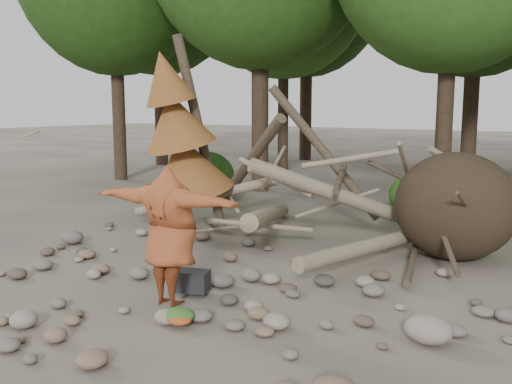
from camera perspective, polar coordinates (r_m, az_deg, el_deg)
The scene contains 11 objects.
ground at distance 8.54m, azimuth -6.27°, elevation -10.55°, with size 120.00×120.00×0.00m, color #514C44.
deadfall_pile at distance 11.05m, azimuth 16.30°, elevation -1.33°, with size 8.55×5.24×3.30m.
dead_conifer at distance 12.67m, azimuth -7.59°, elevation 5.46°, with size 2.06×2.16×4.35m.
bush_left at distance 17.25m, azimuth -5.16°, elevation 1.70°, with size 1.80×1.80×1.44m, color #234A13.
bush_mid at distance 14.83m, azimuth 15.81°, elevation -0.36°, with size 1.40×1.40×1.12m, color #2E5D1B.
frisbee_thrower at distance 7.87m, azimuth -8.61°, elevation -4.38°, with size 3.58×1.10×2.37m.
backpack at distance 8.65m, azimuth -6.32°, elevation -9.21°, with size 0.47×0.31×0.31m, color black.
cloth_green at distance 7.58m, azimuth -7.76°, elevation -12.43°, with size 0.45×0.37×0.17m, color #356629.
cloth_orange at distance 7.50m, azimuth -7.69°, elevation -12.87°, with size 0.34×0.28×0.12m, color #9F441B.
boulder_mid_right at distance 7.25m, azimuth 16.87°, elevation -13.00°, with size 0.57×0.52×0.34m, color gray.
boulder_mid_left at distance 12.23m, azimuth -17.89°, elevation -4.32°, with size 0.47×0.43×0.28m, color #635B53.
Camera 1 is at (5.17, -6.19, 2.80)m, focal length 40.00 mm.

